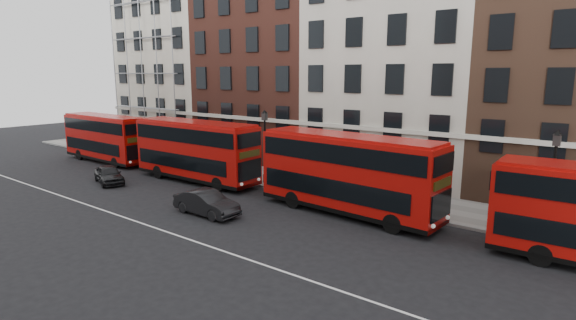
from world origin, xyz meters
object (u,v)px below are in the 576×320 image
Objects in this scene: car_rear at (109,174)px; car_front at (206,203)px; bus_a at (105,137)px; bus_b at (195,149)px; bus_c at (348,172)px.

car_rear is 0.92× the size of car_front.
car_front reaches higher than car_rear.
car_rear is at bearing -28.79° from bus_a.
bus_a is at bearing 179.37° from bus_b.
bus_b is 13.08m from bus_c.
bus_c reaches higher than car_rear.
bus_c is 8.30m from car_front.
bus_a is 0.94× the size of bus_b.
bus_a is 2.40× the size of car_front.
bus_c is at bearing 0.68° from bus_a.
bus_b reaches higher than car_rear.
bus_c is 2.61× the size of car_front.
bus_b reaches higher than bus_a.
bus_b is 2.55× the size of car_front.
bus_c reaches higher than car_front.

